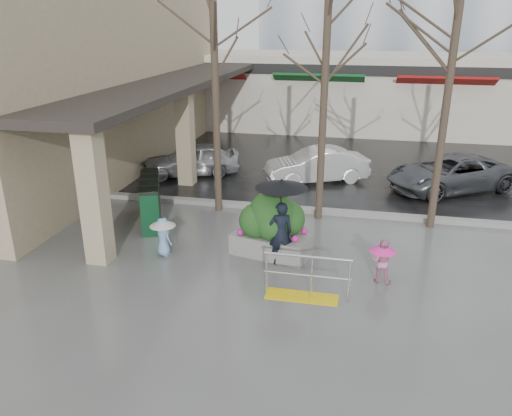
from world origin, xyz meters
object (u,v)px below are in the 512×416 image
at_px(woman, 281,212).
at_px(planter, 272,225).
at_px(handrail, 305,282).
at_px(tree_mideast, 453,55).
at_px(car_a, 191,159).
at_px(news_boxes, 151,201).
at_px(child_blue, 163,232).
at_px(tree_midwest, 327,39).
at_px(tree_west, 214,44).
at_px(child_pink, 382,258).
at_px(car_c, 450,173).
at_px(car_b, 316,165).

height_order(woman, planter, woman).
bearing_deg(woman, handrail, 95.31).
height_order(handrail, tree_mideast, tree_mideast).
height_order(handrail, car_a, car_a).
bearing_deg(news_boxes, child_blue, -81.64).
distance_m(woman, car_a, 8.25).
relative_size(planter, car_a, 0.58).
bearing_deg(tree_midwest, tree_west, -180.00).
relative_size(tree_midwest, child_pink, 6.62).
xyz_separation_m(tree_midwest, child_blue, (-3.66, -3.45, -4.59)).
distance_m(tree_west, car_c, 9.46).
bearing_deg(tree_midwest, news_boxes, -164.28).
relative_size(tree_midwest, car_c, 1.54).
height_order(woman, news_boxes, woman).
bearing_deg(woman, news_boxes, -46.12).
height_order(tree_mideast, woman, tree_mideast).
height_order(tree_midwest, car_b, tree_midwest).
xyz_separation_m(tree_midwest, news_boxes, (-4.90, -1.38, -4.56)).
bearing_deg(woman, car_b, -113.81).
bearing_deg(tree_west, child_pink, -36.48).
relative_size(planter, car_c, 0.47).
bearing_deg(news_boxes, car_b, 26.44).
xyz_separation_m(child_blue, planter, (2.71, 0.66, 0.18)).
distance_m(woman, child_blue, 3.11).
relative_size(tree_west, tree_midwest, 0.97).
distance_m(child_pink, child_blue, 5.47).
relative_size(handrail, woman, 0.86).
relative_size(tree_midwest, child_blue, 6.71).
bearing_deg(planter, tree_mideast, 33.25).
relative_size(child_blue, car_c, 0.23).
bearing_deg(planter, car_b, 85.66).
bearing_deg(child_blue, car_a, -45.28).
distance_m(tree_midwest, car_a, 7.86).
distance_m(tree_west, tree_mideast, 6.50).
height_order(tree_mideast, car_a, tree_mideast).
xyz_separation_m(tree_mideast, child_blue, (-6.96, -3.45, -4.22)).
relative_size(woman, car_c, 0.49).
bearing_deg(news_boxes, tree_west, 16.62).
bearing_deg(handrail, news_boxes, 145.92).
distance_m(woman, news_boxes, 4.70).
bearing_deg(woman, tree_west, -74.17).
distance_m(woman, child_pink, 2.60).
bearing_deg(tree_midwest, car_a, 146.67).
bearing_deg(car_a, car_c, 67.23).
distance_m(tree_mideast, news_boxes, 9.31).
xyz_separation_m(woman, car_a, (-4.68, 6.76, -0.74)).
relative_size(tree_west, car_b, 1.78).
height_order(tree_west, tree_mideast, tree_west).
bearing_deg(car_c, child_pink, -49.63).
bearing_deg(tree_west, car_c, 26.13).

